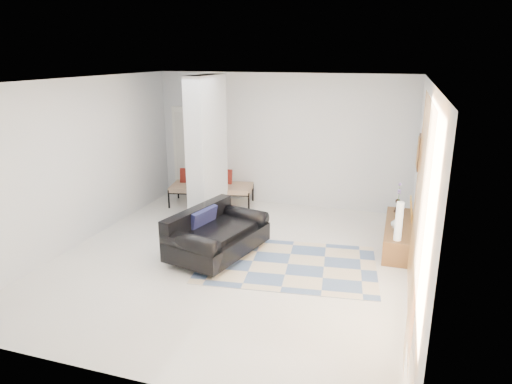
% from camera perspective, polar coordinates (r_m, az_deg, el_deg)
% --- Properties ---
extents(floor, '(6.00, 6.00, 0.00)m').
position_cam_1_polar(floor, '(7.45, -2.90, -8.28)').
color(floor, silver).
rests_on(floor, ground).
extents(ceiling, '(6.00, 6.00, 0.00)m').
position_cam_1_polar(ceiling, '(6.75, -3.25, 13.76)').
color(ceiling, white).
rests_on(ceiling, wall_back).
extents(wall_back, '(6.00, 0.00, 6.00)m').
position_cam_1_polar(wall_back, '(9.77, 3.17, 6.45)').
color(wall_back, silver).
rests_on(wall_back, ground).
extents(wall_front, '(6.00, 0.00, 6.00)m').
position_cam_1_polar(wall_front, '(4.45, -16.88, -7.27)').
color(wall_front, silver).
rests_on(wall_front, ground).
extents(wall_left, '(0.00, 6.00, 6.00)m').
position_cam_1_polar(wall_left, '(8.33, -21.11, 3.50)').
color(wall_left, silver).
rests_on(wall_left, ground).
extents(wall_right, '(0.00, 6.00, 6.00)m').
position_cam_1_polar(wall_right, '(6.56, 20.05, 0.22)').
color(wall_right, silver).
rests_on(wall_right, ground).
extents(partition_column, '(0.35, 1.20, 2.80)m').
position_cam_1_polar(partition_column, '(8.82, -6.12, 5.25)').
color(partition_column, silver).
rests_on(partition_column, floor).
extents(hallway_door, '(0.85, 0.06, 2.04)m').
position_cam_1_polar(hallway_door, '(10.52, -8.10, 4.95)').
color(hallway_door, white).
rests_on(hallway_door, floor).
extents(curtain, '(0.00, 2.55, 2.55)m').
position_cam_1_polar(curtain, '(5.44, 19.61, -2.51)').
color(curtain, '#FFA543').
rests_on(curtain, wall_right).
extents(wall_art, '(0.04, 0.45, 0.55)m').
position_cam_1_polar(wall_art, '(7.80, 19.74, 4.69)').
color(wall_art, '#3C1F10').
rests_on(wall_art, wall_right).
extents(media_console, '(0.45, 1.80, 0.80)m').
position_cam_1_polar(media_console, '(8.20, 17.35, -5.08)').
color(media_console, brown).
rests_on(media_console, floor).
extents(loveseat, '(1.35, 1.87, 0.76)m').
position_cam_1_polar(loveseat, '(7.46, -5.18, -5.34)').
color(loveseat, silver).
rests_on(loveseat, floor).
extents(daybed, '(1.86, 1.06, 0.77)m').
position_cam_1_polar(daybed, '(9.96, -5.69, 0.78)').
color(daybed, black).
rests_on(daybed, floor).
extents(area_rug, '(2.91, 2.13, 0.01)m').
position_cam_1_polar(area_rug, '(7.25, 4.00, -8.98)').
color(area_rug, beige).
rests_on(area_rug, floor).
extents(cylinder_lamp, '(0.11, 0.11, 0.61)m').
position_cam_1_polar(cylinder_lamp, '(7.33, 17.43, -3.52)').
color(cylinder_lamp, silver).
rests_on(cylinder_lamp, media_console).
extents(bronze_figurine, '(0.14, 0.14, 0.25)m').
position_cam_1_polar(bronze_figurine, '(8.68, 17.27, -1.63)').
color(bronze_figurine, '#301D15').
rests_on(bronze_figurine, media_console).
extents(vase, '(0.18, 0.18, 0.19)m').
position_cam_1_polar(vase, '(7.90, 17.14, -3.67)').
color(vase, silver).
rests_on(vase, media_console).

